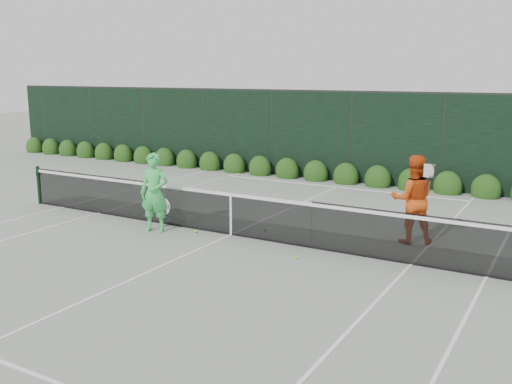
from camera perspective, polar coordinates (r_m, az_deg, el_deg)
The scene contains 8 objects.
ground at distance 13.05m, azimuth -2.50°, elevation -4.32°, with size 80.00×80.00×0.00m, color gray.
tennis_net at distance 12.93m, azimuth -2.62°, elevation -2.04°, with size 12.90×0.10×1.07m.
player_woman at distance 13.35m, azimuth -10.12°, elevation -0.07°, with size 0.77×0.61×1.84m.
player_man at distance 12.71m, azimuth 15.41°, elevation -0.70°, with size 1.15×1.05×1.92m.
court_lines at distance 13.05m, azimuth -2.50°, elevation -4.29°, with size 11.03×23.83×0.01m.
windscreen_fence at distance 10.57m, azimuth -10.48°, elevation 0.10°, with size 32.00×21.07×3.06m.
hedge_row at distance 19.26m, azimuth 8.97°, elevation 1.54°, with size 31.66×0.65×0.94m.
tennis_balls at distance 12.91m, azimuth -2.23°, elevation -4.33°, with size 3.35×1.54×0.07m.
Camera 1 is at (6.75, -10.57, 3.63)m, focal length 40.00 mm.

